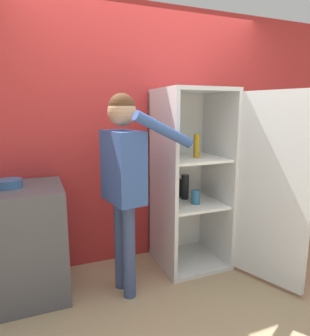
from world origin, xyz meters
The scene contains 6 objects.
ground_plane centered at (0.00, 0.00, 0.00)m, with size 12.00×12.00×0.00m, color tan.
wall_back centered at (0.00, 0.98, 1.27)m, with size 7.00×0.06×2.55m.
refrigerator centered at (0.44, 0.53, 0.86)m, with size 0.91×1.24×1.73m.
person centered at (-0.41, 0.35, 1.07)m, with size 0.69×0.53×1.67m.
counter centered at (-1.21, 0.61, 0.47)m, with size 0.67×0.63×0.94m.
bowl centered at (-1.27, 0.63, 0.97)m, with size 0.19×0.19×0.07m.
Camera 1 is at (-1.06, -1.91, 1.54)m, focal length 32.00 mm.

